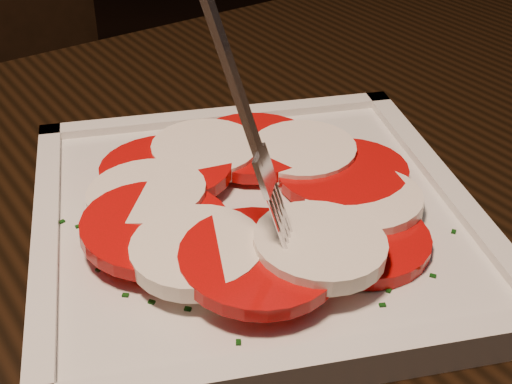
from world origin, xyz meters
TOP-DOWN VIEW (x-y plane):
  - table at (0.11, -0.16)m, footprint 1.22×0.83m
  - plate at (0.04, -0.12)m, footprint 0.35×0.35m
  - caprese_salad at (0.04, -0.12)m, footprint 0.22×0.21m
  - fork at (-0.01, -0.15)m, footprint 0.06×0.06m

SIDE VIEW (x-z plane):
  - table at x=0.11m, z-range 0.28..1.03m
  - plate at x=0.04m, z-range 0.75..0.76m
  - caprese_salad at x=0.04m, z-range 0.76..0.79m
  - fork at x=-0.01m, z-range 0.79..0.96m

